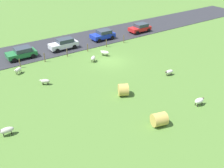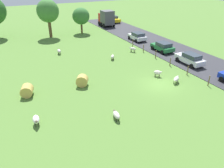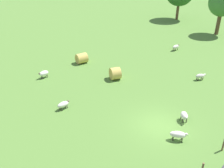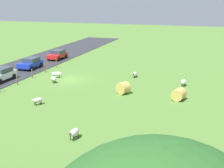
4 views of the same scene
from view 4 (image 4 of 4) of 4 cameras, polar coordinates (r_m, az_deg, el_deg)
name	(u,v)px [view 4 (image 4 of 4)]	position (r m, az deg, el deg)	size (l,w,h in m)	color
ground_plane	(69,80)	(40.71, -7.55, 0.76)	(160.00, 160.00, 0.00)	#517A33
road_strip	(5,74)	(45.50, -18.41, 1.68)	(8.00, 80.00, 0.06)	#2D2D33
sheep_0	(54,79)	(39.39, -10.25, 0.94)	(1.03, 1.02, 0.81)	beige
sheep_1	(38,100)	(31.79, -12.98, -2.80)	(0.95, 1.13, 0.70)	beige
sheep_2	(135,74)	(41.50, 4.03, 1.79)	(0.58, 1.22, 0.71)	silver
sheep_3	(184,82)	(38.28, 12.52, 0.41)	(0.62, 1.19, 0.81)	white
sheep_4	(57,74)	(41.86, -9.74, 1.79)	(1.27, 1.06, 0.76)	silver
sheep_5	(74,132)	(23.97, -6.72, -8.48)	(0.62, 1.30, 0.78)	beige
hay_bale_0	(179,94)	(33.01, 11.68, -1.81)	(1.21, 1.21, 1.27)	tan
hay_bale_1	(123,88)	(34.43, 1.99, -0.70)	(1.30, 1.30, 1.02)	tan
fence_post_0	(56,63)	(47.85, -9.79, 3.65)	(0.12, 0.12, 1.29)	brown
fence_post_1	(45,68)	(45.00, -11.73, 2.78)	(0.12, 0.12, 1.24)	brown
fence_post_2	(32,74)	(42.23, -13.93, 1.80)	(0.12, 0.12, 1.19)	brown
fence_post_3	(17,80)	(39.54, -16.42, 0.68)	(0.12, 0.12, 1.16)	brown
car_1	(58,54)	(53.90, -9.59, 5.17)	(2.11, 3.94, 1.48)	red
car_3	(1,74)	(41.69, -18.95, 1.64)	(1.95, 4.28, 1.58)	silver
car_4	(30,63)	(47.68, -14.20, 3.62)	(2.21, 3.89, 1.53)	#1933B2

